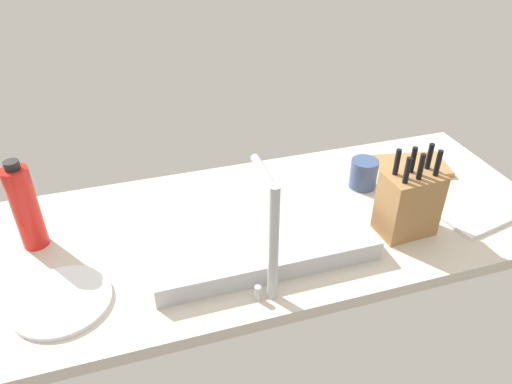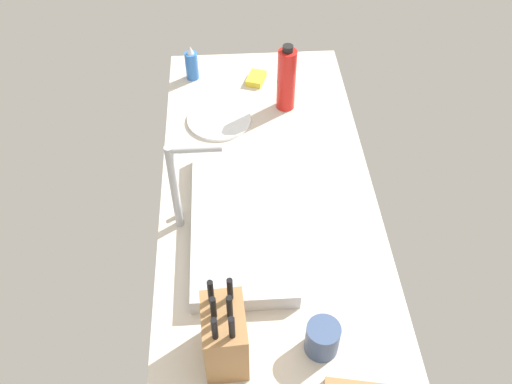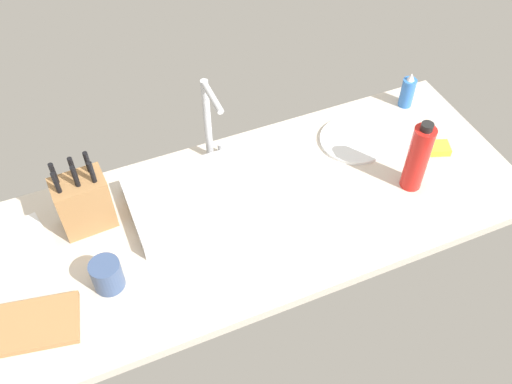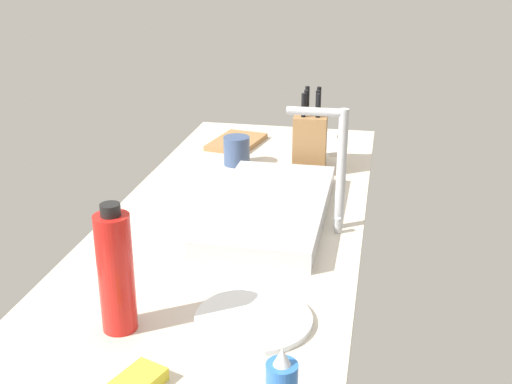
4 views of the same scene
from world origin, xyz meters
TOP-DOWN VIEW (x-y plane):
  - countertop_slab at (0.00, 0.00)cm, footprint 179.88×67.42cm
  - sink_basin at (-2.20, 9.08)cm, footprint 57.89×28.79cm
  - faucet at (0.22, 25.74)cm, footprint 5.50×15.11cm
  - knife_block at (-42.91, 14.59)cm, footprint 15.49×10.93cm
  - cutting_board at (-63.58, -14.01)cm, footprint 25.30×18.90cm
  - water_bottle at (54.27, -9.73)cm, footprint 6.70×6.70cm
  - dinner_plate at (47.44, 14.74)cm, footprint 22.93×22.93cm
  - dish_towel at (-68.06, 15.74)cm, footprint 26.02×17.14cm
  - coffee_mug at (-42.55, -9.14)cm, footprint 8.45×8.45cm

SIDE VIEW (x-z plane):
  - countertop_slab at x=0.00cm, z-range 0.00..3.50cm
  - dinner_plate at x=47.44cm, z-range 3.50..4.70cm
  - dish_towel at x=-68.06cm, z-range 3.50..4.70cm
  - cutting_board at x=-63.58cm, z-range 3.50..5.30cm
  - sink_basin at x=-2.20cm, z-range 3.50..8.85cm
  - coffee_mug at x=-42.55cm, z-range 3.50..12.79cm
  - knife_block at x=-42.91cm, z-range 0.28..25.73cm
  - water_bottle at x=54.27cm, z-range 2.75..28.33cm
  - faucet at x=0.22cm, z-range 6.24..37.26cm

